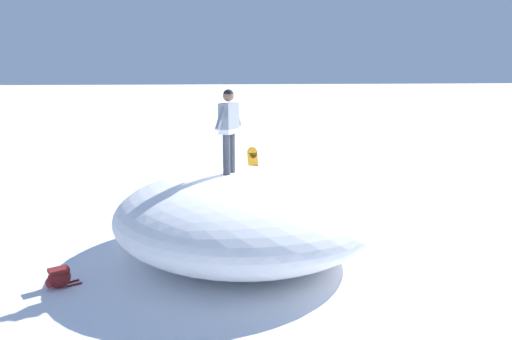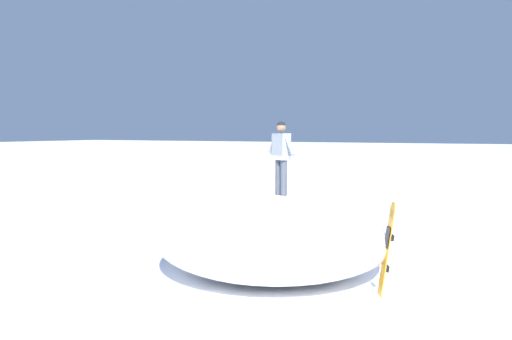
% 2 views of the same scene
% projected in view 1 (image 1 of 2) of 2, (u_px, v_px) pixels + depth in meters
% --- Properties ---
extents(ground, '(240.00, 240.00, 0.00)m').
position_uv_depth(ground, '(268.00, 248.00, 9.90)').
color(ground, white).
extents(snow_mound, '(5.64, 5.61, 1.65)m').
position_uv_depth(snow_mound, '(246.00, 214.00, 9.41)').
color(snow_mound, white).
rests_on(snow_mound, ground).
extents(snowboarder_standing, '(0.86, 0.59, 1.59)m').
position_uv_depth(snowboarder_standing, '(229.00, 125.00, 9.04)').
color(snowboarder_standing, '#333842').
rests_on(snowboarder_standing, snow_mound).
extents(snowboard_primary_upright, '(0.35, 0.37, 1.74)m').
position_uv_depth(snowboard_primary_upright, '(254.00, 181.00, 11.88)').
color(snowboard_primary_upright, orange).
rests_on(snowboard_primary_upright, ground).
extents(backpack_near, '(0.46, 0.59, 0.34)m').
position_uv_depth(backpack_near, '(59.00, 278.00, 8.04)').
color(backpack_near, maroon).
rests_on(backpack_near, ground).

